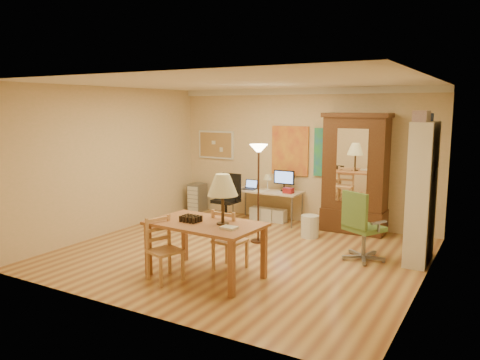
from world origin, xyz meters
The scene contains 16 objects.
floor centered at (0.00, 0.00, 0.00)m, with size 5.50×5.50×0.00m, color #915933.
crown_molding centered at (0.00, 2.46, 2.64)m, with size 5.50×0.08×0.12m, color white.
corkboard centered at (-2.05, 2.47, 1.50)m, with size 0.90×0.04×0.62m, color tan.
art_panel_left centered at (-0.25, 2.47, 1.45)m, with size 0.80×0.04×1.00m, color yellow.
art_panel_right centered at (0.65, 2.47, 1.45)m, with size 0.75×0.04×0.95m, color teal.
dining_table centered at (0.20, -1.14, 0.92)m, with size 1.60×1.02×1.46m.
ladder_chair_back centered at (0.23, -0.74, 0.42)m, with size 0.44×0.42×0.89m.
ladder_chair_left centered at (-0.33, -1.52, 0.40)m, with size 0.49×0.50×0.86m.
torchiere_lamp centered at (-0.06, 0.71, 1.37)m, with size 0.31×0.31×1.71m.
computer_desk centered at (-0.56, 2.15, 0.39)m, with size 1.41×0.62×1.07m.
office_chair_black centered at (-1.24, 1.60, 0.27)m, with size 0.61×0.61×1.00m.
office_chair_green centered at (1.78, 0.64, 0.29)m, with size 0.67×0.67×1.08m.
drawer_cart centered at (-2.40, 2.21, 0.31)m, with size 0.31×0.38×0.63m.
armoire centered at (1.19, 2.24, 0.97)m, with size 1.21×0.58×2.23m.
bookshelf centered at (2.55, 0.99, 1.06)m, with size 0.32×0.85×2.12m.
wastebin centered at (0.61, 1.45, 0.20)m, with size 0.32×0.32×0.40m, color silver.
Camera 1 is at (3.61, -6.30, 2.33)m, focal length 35.00 mm.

